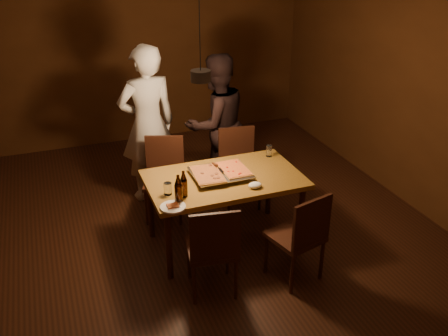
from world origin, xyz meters
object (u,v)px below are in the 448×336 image
object	(u,v)px
chair_far_left	(164,170)
beer_bottle_b	(184,184)
plate_slice	(173,207)
diner_dark	(216,124)
chair_near_right	(302,231)
beer_bottle_a	(178,189)
pizza_tray	(221,174)
pendant_lamp	(201,75)
chair_near_left	(213,243)
chair_far_right	(239,160)
dining_table	(224,184)
diner_white	(148,125)

from	to	relation	value
chair_far_left	beer_bottle_b	bearing A→B (deg)	106.70
plate_slice	diner_dark	xyz separation A→B (m)	(0.96, 1.56, 0.08)
chair_near_right	plate_slice	bearing A→B (deg)	143.18
beer_bottle_a	pizza_tray	bearing A→B (deg)	34.09
beer_bottle_a	pendant_lamp	world-z (taller)	pendant_lamp
chair_far_left	plate_slice	distance (m)	1.22
chair_near_left	diner_dark	xyz separation A→B (m)	(0.71, 1.90, 0.30)
beer_bottle_a	chair_near_left	bearing A→B (deg)	-66.83
chair_near_left	beer_bottle_a	distance (m)	0.56
chair_far_right	plate_slice	bearing A→B (deg)	53.21
beer_bottle_b	diner_dark	distance (m)	1.62
beer_bottle_a	plate_slice	bearing A→B (deg)	-137.94
chair_near_left	chair_far_right	bearing A→B (deg)	70.18
beer_bottle_a	plate_slice	world-z (taller)	beer_bottle_a
dining_table	chair_far_left	bearing A→B (deg)	116.99
chair_near_left	beer_bottle_b	bearing A→B (deg)	110.55
diner_dark	chair_far_right	bearing A→B (deg)	91.68
chair_near_left	chair_near_right	size ratio (longest dim) A/B	0.95
pendant_lamp	chair_far_right	bearing A→B (deg)	45.64
dining_table	plate_slice	size ratio (longest dim) A/B	6.69
dining_table	pendant_lamp	world-z (taller)	pendant_lamp
dining_table	beer_bottle_a	distance (m)	0.67
beer_bottle_b	chair_near_right	bearing A→B (deg)	-33.45
beer_bottle_b	diner_white	bearing A→B (deg)	89.81
chair_near_right	pizza_tray	world-z (taller)	chair_near_right
dining_table	pizza_tray	bearing A→B (deg)	131.08
diner_white	diner_dark	xyz separation A→B (m)	(0.81, -0.06, -0.08)
chair_near_right	chair_far_left	bearing A→B (deg)	102.78
chair_far_right	pizza_tray	xyz separation A→B (m)	(-0.48, -0.72, 0.24)
chair_near_right	diner_white	bearing A→B (deg)	99.00
plate_slice	pendant_lamp	world-z (taller)	pendant_lamp
plate_slice	chair_far_left	bearing A→B (deg)	79.70
diner_dark	pendant_lamp	size ratio (longest dim) A/B	1.52
pizza_tray	beer_bottle_b	xyz separation A→B (m)	(-0.44, -0.26, 0.10)
chair_far_right	beer_bottle_b	distance (m)	1.39
chair_near_right	plate_slice	xyz separation A→B (m)	(-1.05, 0.43, 0.22)
dining_table	beer_bottle_b	distance (m)	0.56
chair_far_left	diner_white	xyz separation A→B (m)	(-0.06, 0.44, 0.38)
beer_bottle_b	pendant_lamp	size ratio (longest dim) A/B	0.23
chair_near_left	pendant_lamp	bearing A→B (deg)	86.86
chair_far_left	diner_dark	distance (m)	0.89
dining_table	beer_bottle_a	bearing A→B (deg)	-149.27
dining_table	beer_bottle_b	xyz separation A→B (m)	(-0.47, -0.23, 0.20)
beer_bottle_b	dining_table	bearing A→B (deg)	25.84
pizza_tray	beer_bottle_a	xyz separation A→B (m)	(-0.52, -0.35, 0.11)
diner_dark	pendant_lamp	xyz separation A→B (m)	(-0.53, -1.08, 0.92)
pizza_tray	beer_bottle_b	size ratio (longest dim) A/B	2.20
beer_bottle_a	diner_white	xyz separation A→B (m)	(0.08, 1.55, 0.03)
dining_table	plate_slice	bearing A→B (deg)	-147.73
chair_near_right	beer_bottle_a	distance (m)	1.15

